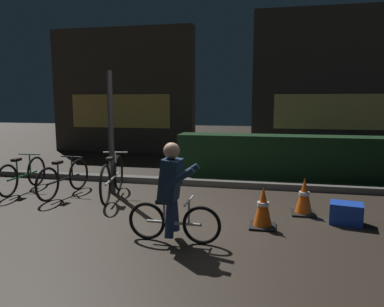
{
  "coord_description": "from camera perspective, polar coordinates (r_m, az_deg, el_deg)",
  "views": [
    {
      "loc": [
        1.38,
        -4.98,
        1.74
      ],
      "look_at": [
        0.2,
        0.6,
        0.9
      ],
      "focal_mm": 33.55,
      "sensor_mm": 36.0,
      "label": 1
    }
  ],
  "objects": [
    {
      "name": "parked_bike_left_mid",
      "position": [
        7.06,
        -19.68,
        -3.73
      ],
      "size": [
        0.46,
        1.51,
        0.7
      ],
      "rotation": [
        0.0,
        0.0,
        1.47
      ],
      "color": "black",
      "rests_on": "ground"
    },
    {
      "name": "traffic_cone_near",
      "position": [
        5.1,
        11.22,
        -8.43
      ],
      "size": [
        0.36,
        0.36,
        0.58
      ],
      "color": "black",
      "rests_on": "ground"
    },
    {
      "name": "parked_bike_center_left",
      "position": [
        6.67,
        -12.53,
        -3.76
      ],
      "size": [
        0.48,
        1.7,
        0.8
      ],
      "rotation": [
        0.0,
        0.0,
        1.77
      ],
      "color": "black",
      "rests_on": "ground"
    },
    {
      "name": "parked_bike_leftmost",
      "position": [
        7.67,
        -25.31,
        -3.1
      ],
      "size": [
        0.46,
        1.51,
        0.7
      ],
      "rotation": [
        0.0,
        0.0,
        1.62
      ],
      "color": "black",
      "rests_on": "ground"
    },
    {
      "name": "street_post",
      "position": [
        6.83,
        -12.74,
        3.15
      ],
      "size": [
        0.1,
        0.1,
        2.28
      ],
      "primitive_type": "cylinder",
      "color": "#2D2D33",
      "rests_on": "ground"
    },
    {
      "name": "blue_crate",
      "position": [
        5.63,
        23.31,
        -8.73
      ],
      "size": [
        0.49,
        0.4,
        0.3
      ],
      "primitive_type": "cube",
      "rotation": [
        0.0,
        0.0,
        -0.19
      ],
      "color": "#193DB7",
      "rests_on": "ground"
    },
    {
      "name": "hedge_row",
      "position": [
        8.19,
        14.74,
        -0.65
      ],
      "size": [
        4.8,
        0.7,
        0.99
      ],
      "primitive_type": "cube",
      "color": "black",
      "rests_on": "ground"
    },
    {
      "name": "storefront_right",
      "position": [
        12.33,
        20.81,
        10.41
      ],
      "size": [
        4.71,
        0.54,
        4.6
      ],
      "color": "#383330",
      "rests_on": "ground"
    },
    {
      "name": "traffic_cone_far",
      "position": [
        5.82,
        17.4,
        -6.58
      ],
      "size": [
        0.36,
        0.36,
        0.58
      ],
      "color": "black",
      "rests_on": "ground"
    },
    {
      "name": "sidewalk_curb",
      "position": [
        7.5,
        1.04,
        -4.56
      ],
      "size": [
        12.0,
        0.24,
        0.12
      ],
      "primitive_type": "cube",
      "color": "#56544F",
      "rests_on": "ground"
    },
    {
      "name": "storefront_left",
      "position": [
        12.45,
        -10.95,
        9.65
      ],
      "size": [
        4.89,
        0.54,
        4.11
      ],
      "color": "#42382D",
      "rests_on": "ground"
    },
    {
      "name": "cyclist",
      "position": [
        4.44,
        -3.18,
        -6.13
      ],
      "size": [
        1.19,
        0.52,
        1.25
      ],
      "rotation": [
        0.0,
        0.0,
        -0.02
      ],
      "color": "black",
      "rests_on": "ground"
    },
    {
      "name": "ground_plane",
      "position": [
        5.46,
        -3.42,
        -10.24
      ],
      "size": [
        40.0,
        40.0,
        0.0
      ],
      "primitive_type": "plane",
      "color": "#2D261E"
    }
  ]
}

